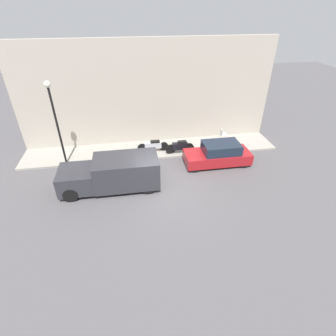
{
  "coord_description": "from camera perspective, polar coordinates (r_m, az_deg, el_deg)",
  "views": [
    {
      "loc": [
        -11.01,
        1.45,
        8.48
      ],
      "look_at": [
        1.1,
        -0.54,
        0.6
      ],
      "focal_mm": 28.0,
      "sensor_mm": 36.0,
      "label": 1
    }
  ],
  "objects": [
    {
      "name": "building_facade",
      "position": [
        17.61,
        -4.37,
        15.69
      ],
      "size": [
        0.3,
        16.48,
        6.72
      ],
      "color": "#B2A899",
      "rests_on": "ground_plane"
    },
    {
      "name": "streetlamp",
      "position": [
        15.77,
        -23.6,
        11.3
      ],
      "size": [
        0.36,
        0.36,
        4.92
      ],
      "color": "black",
      "rests_on": "sidewalk"
    },
    {
      "name": "motorcycle_black",
      "position": [
        16.87,
        2.63,
        4.69
      ],
      "size": [
        0.3,
        1.86,
        0.83
      ],
      "color": "black",
      "rests_on": "sidewalk"
    },
    {
      "name": "scooter_silver",
      "position": [
        17.08,
        -3.25,
        4.91
      ],
      "size": [
        0.3,
        2.01,
        0.75
      ],
      "color": "#B7B7BF",
      "rests_on": "sidewalk"
    },
    {
      "name": "parked_car",
      "position": [
        16.11,
        10.87,
        2.96
      ],
      "size": [
        1.63,
        3.93,
        1.38
      ],
      "color": "maroon",
      "rests_on": "ground_plane"
    },
    {
      "name": "sidewalk",
      "position": [
        17.61,
        -3.49,
        4.07
      ],
      "size": [
        2.47,
        16.48,
        0.12
      ],
      "color": "gray",
      "rests_on": "ground_plane"
    },
    {
      "name": "cafe_chair",
      "position": [
        18.75,
        11.84,
        7.28
      ],
      "size": [
        0.4,
        0.4,
        0.89
      ],
      "color": "silver",
      "rests_on": "sidewalk"
    },
    {
      "name": "delivery_van",
      "position": [
        13.94,
        -12.2,
        -1.12
      ],
      "size": [
        1.94,
        5.1,
        1.72
      ],
      "color": "#2D2D33",
      "rests_on": "ground_plane"
    },
    {
      "name": "ground_plane",
      "position": [
        13.98,
        -1.47,
        -4.68
      ],
      "size": [
        60.0,
        60.0,
        0.0
      ],
      "primitive_type": "plane",
      "color": "#514F51"
    }
  ]
}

